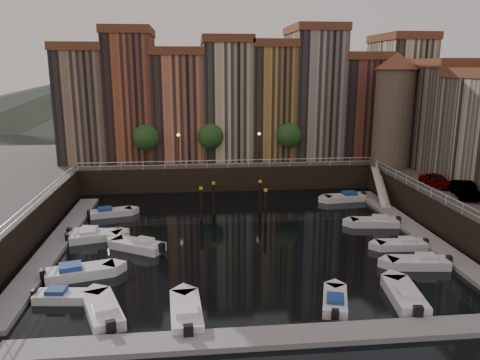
{
  "coord_description": "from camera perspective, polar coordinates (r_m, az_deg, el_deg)",
  "views": [
    {
      "loc": [
        -4.35,
        -40.17,
        14.89
      ],
      "look_at": [
        0.23,
        4.0,
        4.29
      ],
      "focal_mm": 35.0,
      "sensor_mm": 36.0,
      "label": 1
    }
  ],
  "objects": [
    {
      "name": "boat_right_4",
      "position": [
        55.4,
        12.71,
        -2.1
      ],
      "size": [
        4.98,
        2.26,
        1.12
      ],
      "rotation": [
        0.0,
        0.0,
        3.25
      ],
      "color": "silver",
      "rests_on": "ground"
    },
    {
      "name": "dock_left",
      "position": [
        43.49,
        -21.53,
        -7.34
      ],
      "size": [
        2.0,
        28.0,
        0.35
      ],
      "primitive_type": "cube",
      "color": "gray",
      "rests_on": "ground"
    },
    {
      "name": "railings",
      "position": [
        46.61,
        -0.4,
        -0.36
      ],
      "size": [
        36.08,
        34.04,
        0.52
      ],
      "color": "white",
      "rests_on": "ground"
    },
    {
      "name": "gangway",
      "position": [
        56.09,
        16.74,
        -0.53
      ],
      "size": [
        2.78,
        8.32,
        3.73
      ],
      "color": "white",
      "rests_on": "ground"
    },
    {
      "name": "boat_right_2",
      "position": [
        42.37,
        19.18,
        -7.45
      ],
      "size": [
        4.39,
        1.78,
        1.0
      ],
      "rotation": [
        0.0,
        0.0,
        3.09
      ],
      "color": "silver",
      "rests_on": "ground"
    },
    {
      "name": "car_b",
      "position": [
        48.66,
        25.7,
        -1.18
      ],
      "size": [
        2.66,
        4.72,
        1.47
      ],
      "primitive_type": "imported",
      "rotation": [
        0.0,
        0.0,
        -0.26
      ],
      "color": "gray",
      "rests_on": "quay_right"
    },
    {
      "name": "mountains",
      "position": [
        150.46,
        -3.67,
        10.74
      ],
      "size": [
        145.0,
        100.0,
        18.0
      ],
      "color": "#2D382D",
      "rests_on": "ground"
    },
    {
      "name": "dock_near",
      "position": [
        27.8,
        4.21,
        -18.59
      ],
      "size": [
        30.0,
        2.0,
        0.35
      ],
      "primitive_type": "cube",
      "color": "gray",
      "rests_on": "ground"
    },
    {
      "name": "boat_extra_285",
      "position": [
        40.64,
        -12.25,
        -7.81
      ],
      "size": [
        4.93,
        3.92,
        1.14
      ],
      "rotation": [
        0.0,
        0.0,
        2.61
      ],
      "color": "silver",
      "rests_on": "ground"
    },
    {
      "name": "mooring_pilings",
      "position": [
        47.76,
        -0.6,
        -2.67
      ],
      "size": [
        6.63,
        3.99,
        3.78
      ],
      "color": "black",
      "rests_on": "ground"
    },
    {
      "name": "quay_far",
      "position": [
        67.66,
        -2.12,
        2.0
      ],
      "size": [
        80.0,
        20.0,
        3.0
      ],
      "primitive_type": "cube",
      "color": "black",
      "rests_on": "ground"
    },
    {
      "name": "boat_left_2",
      "position": [
        43.86,
        -17.44,
        -6.56
      ],
      "size": [
        4.85,
        2.85,
        1.09
      ],
      "rotation": [
        0.0,
        0.0,
        0.27
      ],
      "color": "silver",
      "rests_on": "ground"
    },
    {
      "name": "boat_left_3",
      "position": [
        44.29,
        -17.37,
        -6.35
      ],
      "size": [
        4.95,
        2.5,
        1.11
      ],
      "rotation": [
        0.0,
        0.0,
        -0.17
      ],
      "color": "silver",
      "rests_on": "ground"
    },
    {
      "name": "car_a",
      "position": [
        51.84,
        22.87,
        -0.14
      ],
      "size": [
        2.66,
        4.26,
        1.35
      ],
      "primitive_type": "imported",
      "rotation": [
        0.0,
        0.0,
        0.29
      ],
      "color": "gray",
      "rests_on": "quay_right"
    },
    {
      "name": "street_lamps",
      "position": [
        58.17,
        -2.56,
        4.51
      ],
      "size": [
        10.36,
        0.36,
        4.18
      ],
      "color": "black",
      "rests_on": "quay_far"
    },
    {
      "name": "dock_right",
      "position": [
        46.62,
        20.71,
        -5.88
      ],
      "size": [
        2.0,
        28.0,
        0.35
      ],
      "primitive_type": "cube",
      "color": "gray",
      "rests_on": "ground"
    },
    {
      "name": "ground",
      "position": [
        43.07,
        0.24,
        -6.81
      ],
      "size": [
        200.0,
        200.0,
        0.0
      ],
      "primitive_type": "plane",
      "color": "black",
      "rests_on": "ground"
    },
    {
      "name": "boat_near_1",
      "position": [
        29.77,
        -6.59,
        -15.81
      ],
      "size": [
        2.16,
        5.2,
        1.18
      ],
      "rotation": [
        0.0,
        0.0,
        1.63
      ],
      "color": "silver",
      "rests_on": "ground"
    },
    {
      "name": "promenade_trees",
      "position": [
        59.04,
        -2.95,
        5.32
      ],
      "size": [
        21.2,
        3.2,
        5.2
      ],
      "color": "black",
      "rests_on": "quay_far"
    },
    {
      "name": "boat_left_4",
      "position": [
        50.45,
        -15.6,
        -3.84
      ],
      "size": [
        4.6,
        2.68,
        1.03
      ],
      "rotation": [
        0.0,
        0.0,
        0.27
      ],
      "color": "silver",
      "rests_on": "ground"
    },
    {
      "name": "far_terrace",
      "position": [
        64.26,
        0.95,
        9.91
      ],
      "size": [
        48.7,
        10.3,
        17.5
      ],
      "color": "#8D7059",
      "rests_on": "quay_far"
    },
    {
      "name": "boat_right_1",
      "position": [
        39.03,
        21.06,
        -9.37
      ],
      "size": [
        4.87,
        2.23,
        1.1
      ],
      "rotation": [
        0.0,
        0.0,
        3.03
      ],
      "color": "silver",
      "rests_on": "ground"
    },
    {
      "name": "boat_right_3",
      "position": [
        47.45,
        16.18,
        -4.95
      ],
      "size": [
        4.82,
        2.24,
        1.09
      ],
      "rotation": [
        0.0,
        0.0,
        3.02
      ],
      "color": "silver",
      "rests_on": "ground"
    },
    {
      "name": "boat_near_0",
      "position": [
        30.96,
        -16.34,
        -15.08
      ],
      "size": [
        3.4,
        5.2,
        1.17
      ],
      "rotation": [
        0.0,
        0.0,
        1.92
      ],
      "color": "silver",
      "rests_on": "ground"
    },
    {
      "name": "corner_tower",
      "position": [
        60.04,
        18.22,
        8.27
      ],
      "size": [
        5.2,
        5.2,
        13.8
      ],
      "color": "#6B5B4C",
      "rests_on": "quay_right"
    },
    {
      "name": "boat_near_2",
      "position": [
        31.65,
        11.51,
        -14.28
      ],
      "size": [
        2.61,
        4.28,
        0.96
      ],
      "rotation": [
        0.0,
        0.0,
        1.27
      ],
      "color": "silver",
      "rests_on": "ground"
    },
    {
      "name": "boat_near_3",
      "position": [
        33.29,
        19.48,
        -13.21
      ],
      "size": [
        2.48,
        5.26,
        1.18
      ],
      "rotation": [
        0.0,
        0.0,
        1.44
      ],
      "color": "silver",
      "rests_on": "ground"
    },
    {
      "name": "boat_left_1",
      "position": [
        36.76,
        -19.08,
        -10.58
      ],
      "size": [
        5.28,
        3.06,
        1.18
      ],
      "rotation": [
        0.0,
        0.0,
        0.26
      ],
      "color": "silver",
      "rests_on": "ground"
    },
    {
      "name": "boat_left_0",
      "position": [
        33.73,
        -20.74,
        -13.12
      ],
      "size": [
        4.15,
        1.9,
        0.94
      ],
      "rotation": [
        0.0,
        0.0,
        -0.11
      ],
      "color": "silver",
      "rests_on": "ground"
    }
  ]
}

